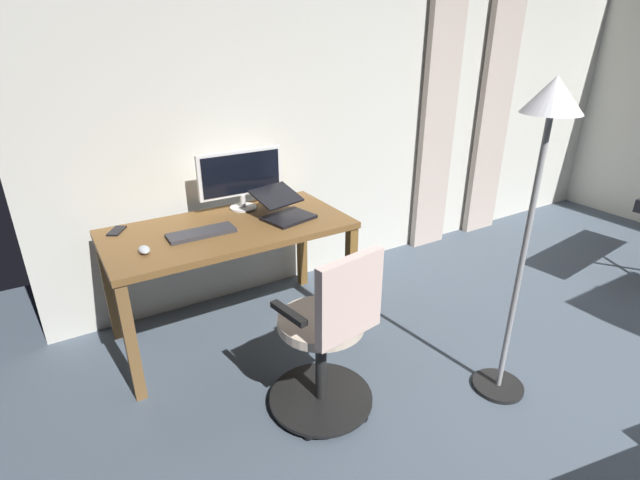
{
  "coord_description": "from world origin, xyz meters",
  "views": [
    {
      "loc": [
        2.59,
        0.41,
        1.87
      ],
      "look_at": [
        1.37,
        -1.59,
        0.83
      ],
      "focal_mm": 26.56,
      "sensor_mm": 36.0,
      "label": 1
    }
  ],
  "objects_px": {
    "laptop": "(284,209)",
    "cell_phone_by_monitor": "(117,231)",
    "computer_keyboard": "(201,233)",
    "floor_lamp": "(542,159)",
    "computer_monitor": "(241,176)",
    "desk": "(229,240)",
    "computer_mouse": "(144,250)",
    "office_chair": "(329,339)"
  },
  "relations": [
    {
      "from": "laptop",
      "to": "cell_phone_by_monitor",
      "type": "height_order",
      "value": "laptop"
    },
    {
      "from": "computer_keyboard",
      "to": "laptop",
      "type": "relative_size",
      "value": 0.98
    },
    {
      "from": "laptop",
      "to": "floor_lamp",
      "type": "relative_size",
      "value": 0.24
    },
    {
      "from": "computer_monitor",
      "to": "floor_lamp",
      "type": "height_order",
      "value": "floor_lamp"
    },
    {
      "from": "desk",
      "to": "computer_mouse",
      "type": "bearing_deg",
      "value": 13.19
    },
    {
      "from": "computer_keyboard",
      "to": "computer_mouse",
      "type": "height_order",
      "value": "computer_mouse"
    },
    {
      "from": "office_chair",
      "to": "cell_phone_by_monitor",
      "type": "relative_size",
      "value": 6.67
    },
    {
      "from": "computer_monitor",
      "to": "laptop",
      "type": "relative_size",
      "value": 1.46
    },
    {
      "from": "laptop",
      "to": "cell_phone_by_monitor",
      "type": "xyz_separation_m",
      "value": [
        0.97,
        -0.31,
        -0.05
      ]
    },
    {
      "from": "computer_monitor",
      "to": "cell_phone_by_monitor",
      "type": "distance_m",
      "value": 0.84
    },
    {
      "from": "office_chair",
      "to": "computer_mouse",
      "type": "relative_size",
      "value": 9.6
    },
    {
      "from": "computer_keyboard",
      "to": "floor_lamp",
      "type": "height_order",
      "value": "floor_lamp"
    },
    {
      "from": "computer_mouse",
      "to": "computer_keyboard",
      "type": "bearing_deg",
      "value": -167.07
    },
    {
      "from": "office_chair",
      "to": "floor_lamp",
      "type": "bearing_deg",
      "value": -30.66
    },
    {
      "from": "computer_monitor",
      "to": "computer_mouse",
      "type": "height_order",
      "value": "computer_monitor"
    },
    {
      "from": "desk",
      "to": "office_chair",
      "type": "height_order",
      "value": "office_chair"
    },
    {
      "from": "desk",
      "to": "computer_keyboard",
      "type": "bearing_deg",
      "value": 13.68
    },
    {
      "from": "office_chair",
      "to": "computer_monitor",
      "type": "bearing_deg",
      "value": 77.47
    },
    {
      "from": "desk",
      "to": "computer_mouse",
      "type": "height_order",
      "value": "computer_mouse"
    },
    {
      "from": "desk",
      "to": "computer_keyboard",
      "type": "distance_m",
      "value": 0.22
    },
    {
      "from": "laptop",
      "to": "computer_mouse",
      "type": "bearing_deg",
      "value": -8.32
    },
    {
      "from": "floor_lamp",
      "to": "computer_monitor",
      "type": "bearing_deg",
      "value": -61.64
    },
    {
      "from": "floor_lamp",
      "to": "desk",
      "type": "bearing_deg",
      "value": -51.23
    },
    {
      "from": "desk",
      "to": "office_chair",
      "type": "xyz_separation_m",
      "value": [
        -0.14,
        0.95,
        -0.22
      ]
    },
    {
      "from": "computer_mouse",
      "to": "floor_lamp",
      "type": "bearing_deg",
      "value": 143.05
    },
    {
      "from": "computer_keyboard",
      "to": "floor_lamp",
      "type": "relative_size",
      "value": 0.23
    },
    {
      "from": "computer_keyboard",
      "to": "computer_mouse",
      "type": "bearing_deg",
      "value": 12.93
    },
    {
      "from": "desk",
      "to": "laptop",
      "type": "bearing_deg",
      "value": 173.26
    },
    {
      "from": "computer_keyboard",
      "to": "cell_phone_by_monitor",
      "type": "height_order",
      "value": "computer_keyboard"
    },
    {
      "from": "computer_mouse",
      "to": "cell_phone_by_monitor",
      "type": "height_order",
      "value": "computer_mouse"
    },
    {
      "from": "office_chair",
      "to": "computer_mouse",
      "type": "bearing_deg",
      "value": 119.6
    },
    {
      "from": "cell_phone_by_monitor",
      "to": "computer_keyboard",
      "type": "bearing_deg",
      "value": 175.65
    },
    {
      "from": "computer_keyboard",
      "to": "laptop",
      "type": "bearing_deg",
      "value": -179.9
    },
    {
      "from": "desk",
      "to": "computer_mouse",
      "type": "relative_size",
      "value": 14.82
    },
    {
      "from": "computer_monitor",
      "to": "computer_mouse",
      "type": "distance_m",
      "value": 0.85
    },
    {
      "from": "computer_mouse",
      "to": "office_chair",
      "type": "bearing_deg",
      "value": 128.74
    },
    {
      "from": "laptop",
      "to": "office_chair",
      "type": "bearing_deg",
      "value": 62.27
    },
    {
      "from": "computer_monitor",
      "to": "floor_lamp",
      "type": "bearing_deg",
      "value": 118.36
    },
    {
      "from": "office_chair",
      "to": "computer_keyboard",
      "type": "relative_size",
      "value": 2.43
    },
    {
      "from": "desk",
      "to": "office_chair",
      "type": "distance_m",
      "value": 0.98
    },
    {
      "from": "desk",
      "to": "computer_monitor",
      "type": "distance_m",
      "value": 0.46
    },
    {
      "from": "laptop",
      "to": "computer_monitor",
      "type": "bearing_deg",
      "value": -75.23
    }
  ]
}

